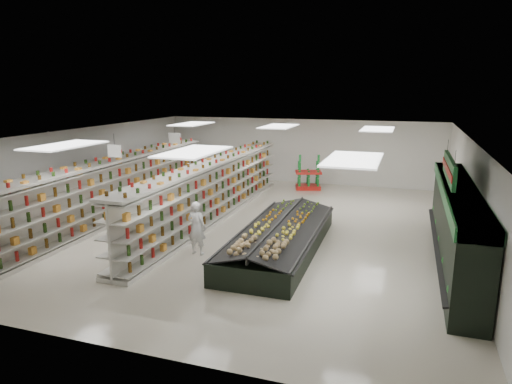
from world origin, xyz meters
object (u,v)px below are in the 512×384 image
(produce_island, at_px, (280,237))
(shopper_main, at_px, (197,228))
(gondola_center, at_px, (213,193))
(shopper_background, at_px, (205,173))
(soda_endcap, at_px, (308,174))
(gondola_left, at_px, (114,192))

(produce_island, xyz_separation_m, shopper_main, (-2.22, -1.05, 0.37))
(gondola_center, xyz_separation_m, shopper_background, (-2.36, 4.42, -0.20))
(shopper_main, bearing_deg, shopper_background, -61.44)
(soda_endcap, bearing_deg, shopper_main, -97.42)
(soda_endcap, relative_size, shopper_main, 0.97)
(gondola_center, bearing_deg, soda_endcap, 69.65)
(gondola_left, xyz_separation_m, produce_island, (6.67, -1.33, -0.60))
(soda_endcap, xyz_separation_m, shopper_main, (-1.24, -9.55, 0.05))
(gondola_center, relative_size, shopper_main, 7.80)
(shopper_main, bearing_deg, produce_island, -149.18)
(produce_island, height_order, shopper_background, shopper_background)
(gondola_center, height_order, shopper_main, gondola_center)
(gondola_center, height_order, produce_island, gondola_center)
(gondola_left, relative_size, gondola_center, 1.04)
(gondola_center, distance_m, shopper_main, 3.71)
(shopper_background, bearing_deg, shopper_main, -156.22)
(soda_endcap, relative_size, shopper_background, 0.98)
(gondola_left, xyz_separation_m, gondola_center, (3.42, 1.18, -0.04))
(produce_island, relative_size, shopper_background, 3.99)
(gondola_center, relative_size, produce_island, 1.97)
(gondola_center, relative_size, shopper_background, 7.86)
(produce_island, bearing_deg, gondola_center, 142.32)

